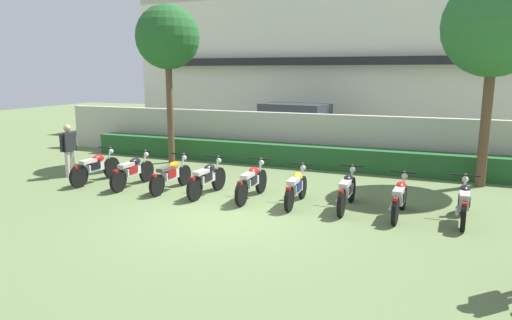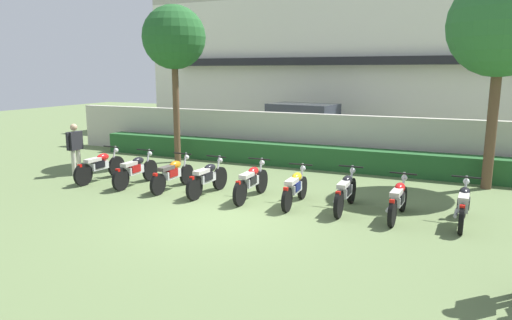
% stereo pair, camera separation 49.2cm
% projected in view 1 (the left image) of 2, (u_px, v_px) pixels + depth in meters
% --- Properties ---
extents(ground, '(60.00, 60.00, 0.00)m').
position_uv_depth(ground, '(226.00, 217.00, 10.40)').
color(ground, '#607547').
extents(building, '(21.60, 6.50, 6.97)m').
position_uv_depth(building, '(354.00, 66.00, 23.77)').
color(building, silver).
rests_on(building, ground).
extents(compound_wall, '(20.52, 0.30, 1.76)m').
position_uv_depth(compound_wall, '(307.00, 138.00, 16.34)').
color(compound_wall, '#BCB7A8').
rests_on(compound_wall, ground).
extents(hedge_row, '(16.41, 0.70, 0.74)m').
position_uv_depth(hedge_row, '(301.00, 156.00, 15.80)').
color(hedge_row, '#235628').
rests_on(hedge_row, ground).
extents(parked_car, '(4.72, 2.61, 1.89)m').
position_uv_depth(parked_car, '(298.00, 127.00, 19.37)').
color(parked_car, silver).
rests_on(parked_car, ground).
extents(tree_near_inspector, '(2.18, 2.18, 5.45)m').
position_uv_depth(tree_near_inspector, '(168.00, 38.00, 15.75)').
color(tree_near_inspector, brown).
rests_on(tree_near_inspector, ground).
extents(tree_far_side, '(2.75, 2.75, 5.79)m').
position_uv_depth(tree_far_side, '(495.00, 26.00, 12.34)').
color(tree_far_side, brown).
rests_on(tree_far_side, ground).
extents(motorcycle_in_row_0, '(0.60, 1.97, 0.98)m').
position_uv_depth(motorcycle_in_row_0, '(95.00, 167.00, 13.51)').
color(motorcycle_in_row_0, black).
rests_on(motorcycle_in_row_0, ground).
extents(motorcycle_in_row_1, '(0.60, 1.93, 0.97)m').
position_uv_depth(motorcycle_in_row_1, '(133.00, 171.00, 13.01)').
color(motorcycle_in_row_1, black).
rests_on(motorcycle_in_row_1, ground).
extents(motorcycle_in_row_2, '(0.60, 1.90, 0.95)m').
position_uv_depth(motorcycle_in_row_2, '(171.00, 175.00, 12.61)').
color(motorcycle_in_row_2, black).
rests_on(motorcycle_in_row_2, ground).
extents(motorcycle_in_row_3, '(0.60, 1.85, 0.97)m').
position_uv_depth(motorcycle_in_row_3, '(207.00, 178.00, 12.11)').
color(motorcycle_in_row_3, black).
rests_on(motorcycle_in_row_3, ground).
extents(motorcycle_in_row_4, '(0.60, 1.97, 0.98)m').
position_uv_depth(motorcycle_in_row_4, '(252.00, 182.00, 11.74)').
color(motorcycle_in_row_4, black).
rests_on(motorcycle_in_row_4, ground).
extents(motorcycle_in_row_5, '(0.60, 1.81, 0.95)m').
position_uv_depth(motorcycle_in_row_5, '(296.00, 187.00, 11.26)').
color(motorcycle_in_row_5, black).
rests_on(motorcycle_in_row_5, ground).
extents(motorcycle_in_row_6, '(0.60, 1.94, 0.97)m').
position_uv_depth(motorcycle_in_row_6, '(347.00, 190.00, 10.90)').
color(motorcycle_in_row_6, black).
rests_on(motorcycle_in_row_6, ground).
extents(motorcycle_in_row_7, '(0.60, 1.84, 0.95)m').
position_uv_depth(motorcycle_in_row_7, '(400.00, 198.00, 10.31)').
color(motorcycle_in_row_7, black).
rests_on(motorcycle_in_row_7, ground).
extents(motorcycle_in_row_8, '(0.60, 1.87, 0.96)m').
position_uv_depth(motorcycle_in_row_8, '(464.00, 202.00, 9.94)').
color(motorcycle_in_row_8, black).
rests_on(motorcycle_in_row_8, ground).
extents(inspector_person, '(0.22, 0.66, 1.62)m').
position_uv_depth(inspector_person, '(69.00, 146.00, 14.18)').
color(inspector_person, beige).
rests_on(inspector_person, ground).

